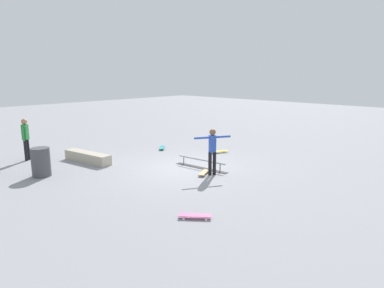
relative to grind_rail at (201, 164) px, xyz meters
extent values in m
plane|color=gray|center=(0.39, 0.40, -0.15)|extent=(60.00, 60.00, 0.00)
cube|color=black|center=(0.00, 0.00, -0.14)|extent=(2.30, 0.43, 0.01)
cylinder|color=gray|center=(-0.85, -0.07, 0.01)|extent=(0.04, 0.04, 0.32)
cylinder|color=gray|center=(0.85, 0.07, 0.01)|extent=(0.04, 0.04, 0.32)
cylinder|color=gray|center=(0.00, 0.00, 0.17)|extent=(2.12, 0.23, 0.05)
cube|color=#B2A893|center=(3.92, 2.43, 0.05)|extent=(2.36, 0.80, 0.39)
cylinder|color=black|center=(-0.81, 0.45, 0.26)|extent=(0.16, 0.16, 0.82)
cylinder|color=black|center=(-0.89, 0.31, 0.26)|extent=(0.16, 0.16, 0.82)
cube|color=#2D51B7|center=(-0.85, 0.38, 0.97)|extent=(0.27, 0.28, 0.58)
sphere|color=brown|center=(-0.85, 0.38, 1.37)|extent=(0.22, 0.22, 0.22)
cylinder|color=#2D51B7|center=(-0.66, 0.71, 1.19)|extent=(0.34, 0.51, 0.08)
cylinder|color=#2D51B7|center=(-1.04, 0.04, 1.19)|extent=(0.34, 0.51, 0.08)
cube|color=tan|center=(-0.60, 0.52, -0.07)|extent=(0.51, 0.81, 0.02)
cylinder|color=white|center=(-0.38, 0.32, -0.12)|extent=(0.05, 0.06, 0.05)
cylinder|color=white|center=(-0.59, 0.22, -0.12)|extent=(0.05, 0.06, 0.05)
cylinder|color=white|center=(-0.61, 0.81, -0.12)|extent=(0.05, 0.06, 0.05)
cylinder|color=white|center=(-0.82, 0.72, -0.12)|extent=(0.05, 0.06, 0.05)
cylinder|color=black|center=(5.92, 4.02, 0.28)|extent=(0.18, 0.18, 0.86)
cylinder|color=black|center=(6.03, 3.89, 0.28)|extent=(0.18, 0.18, 0.86)
cube|color=#2D8C42|center=(5.97, 3.96, 1.02)|extent=(0.30, 0.30, 0.61)
sphere|color=#A87A56|center=(5.97, 3.96, 1.44)|extent=(0.23, 0.23, 0.23)
cylinder|color=#2D8C42|center=(5.87, 4.07, 0.97)|extent=(0.11, 0.11, 0.58)
cylinder|color=#2D8C42|center=(6.07, 3.84, 0.97)|extent=(0.11, 0.11, 0.58)
cube|color=yellow|center=(1.07, -2.43, -0.07)|extent=(0.53, 0.81, 0.02)
cylinder|color=white|center=(1.06, -2.72, -0.12)|extent=(0.05, 0.06, 0.05)
cylinder|color=white|center=(0.85, -2.62, -0.12)|extent=(0.05, 0.06, 0.05)
cylinder|color=white|center=(1.30, -2.24, -0.12)|extent=(0.05, 0.06, 0.05)
cylinder|color=white|center=(1.09, -2.13, -0.12)|extent=(0.05, 0.06, 0.05)
cube|color=#E05993|center=(-2.92, 3.49, -0.07)|extent=(0.75, 0.66, 0.02)
cylinder|color=white|center=(-2.78, 3.75, -0.12)|extent=(0.06, 0.06, 0.05)
cylinder|color=white|center=(-2.63, 3.57, -0.12)|extent=(0.06, 0.06, 0.05)
cylinder|color=white|center=(-3.20, 3.41, -0.12)|extent=(0.06, 0.06, 0.05)
cylinder|color=white|center=(-3.06, 3.23, -0.12)|extent=(0.06, 0.06, 0.05)
cube|color=teal|center=(3.54, -1.21, -0.07)|extent=(0.70, 0.71, 0.02)
cylinder|color=white|center=(3.27, -1.10, -0.12)|extent=(0.06, 0.06, 0.05)
cylinder|color=white|center=(3.43, -0.94, -0.12)|extent=(0.06, 0.06, 0.05)
cylinder|color=white|center=(3.65, -1.49, -0.12)|extent=(0.06, 0.06, 0.05)
cylinder|color=white|center=(3.81, -1.33, -0.12)|extent=(0.06, 0.06, 0.05)
cylinder|color=#47474C|center=(3.35, 4.52, 0.35)|extent=(0.63, 0.63, 0.99)
camera|label=1|loc=(-8.28, 9.30, 3.36)|focal=32.24mm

